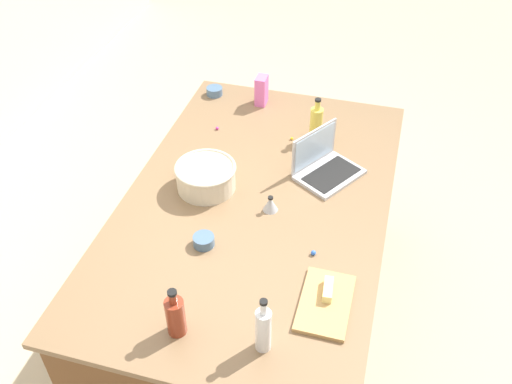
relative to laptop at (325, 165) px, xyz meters
name	(u,v)px	position (x,y,z in m)	size (l,w,h in m)	color
ground_plane	(256,318)	(-0.29, 0.27, -0.95)	(12.00, 12.00, 0.00)	#B7A88E
island_counter	(256,265)	(-0.29, 0.27, -0.50)	(1.98, 1.22, 0.90)	brown
laptop	(325,165)	(0.00, 0.00, 0.00)	(0.38, 0.36, 0.22)	#B7B7BC
mixing_bowl_large	(206,176)	(-0.26, 0.52, 0.02)	(0.29, 0.29, 0.13)	beige
bottle_soy	(175,316)	(-1.07, 0.35, 0.04)	(0.07, 0.07, 0.22)	maroon
bottle_vinegar	(263,329)	(-1.05, 0.03, 0.06)	(0.06, 0.06, 0.26)	white
bottle_oil	(316,123)	(0.28, 0.10, 0.05)	(0.07, 0.07, 0.24)	#DBC64C
cutting_board	(325,303)	(-0.80, -0.15, -0.04)	(0.32, 0.19, 0.02)	tan
butter_stick_left	(328,289)	(-0.76, -0.15, -0.01)	(0.11, 0.04, 0.04)	#F4E58C
ramekin_small	(214,91)	(0.56, 0.76, -0.02)	(0.09, 0.09, 0.05)	slate
ramekin_medium	(204,241)	(-0.62, 0.41, -0.02)	(0.09, 0.09, 0.05)	slate
kitchen_timer	(270,204)	(-0.33, 0.19, -0.01)	(0.07, 0.07, 0.08)	#B2B2B7
candy_bag	(261,90)	(0.54, 0.47, 0.04)	(0.09, 0.06, 0.17)	pink
candy_0	(292,138)	(0.23, 0.22, -0.04)	(0.02, 0.02, 0.02)	yellow
candy_1	(313,253)	(-0.56, -0.06, -0.04)	(0.02, 0.02, 0.02)	blue
candy_3	(217,128)	(0.22, 0.63, -0.04)	(0.02, 0.02, 0.02)	#CC3399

